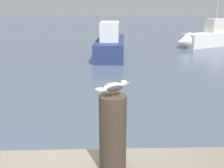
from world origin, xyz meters
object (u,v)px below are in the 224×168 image
at_px(mooring_post, 113,133).
at_px(boat_white, 208,37).
at_px(seagull, 113,87).
at_px(boat_navy, 111,44).

xyz_separation_m(mooring_post, boat_white, (6.93, 16.14, -0.99)).
height_order(seagull, boat_navy, seagull).
xyz_separation_m(mooring_post, seagull, (0.01, 0.00, 0.51)).
bearing_deg(mooring_post, boat_navy, 88.39).
height_order(mooring_post, boat_navy, mooring_post).
distance_m(mooring_post, boat_white, 17.60).
height_order(boat_navy, boat_white, boat_white).
bearing_deg(boat_white, seagull, -113.22).
relative_size(mooring_post, boat_navy, 0.14).
height_order(seagull, boat_white, boat_white).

